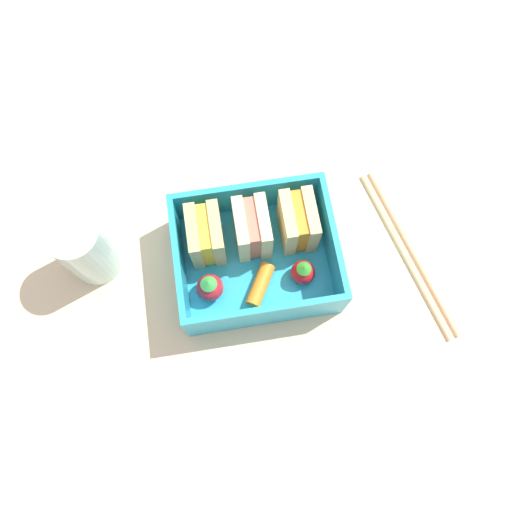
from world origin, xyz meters
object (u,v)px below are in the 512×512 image
at_px(carrot_stick_far_left, 264,284).
at_px(drinking_glass, 86,249).
at_px(strawberry_far_left, 210,287).
at_px(strawberry_left, 303,272).
at_px(sandwich_center, 298,222).
at_px(chopstick_pair, 409,252).
at_px(sandwich_center_left, 252,228).
at_px(sandwich_left, 206,235).

height_order(carrot_stick_far_left, drinking_glass, drinking_glass).
height_order(strawberry_far_left, carrot_stick_far_left, strawberry_far_left).
bearing_deg(drinking_glass, strawberry_left, -14.00).
height_order(sandwich_center, chopstick_pair, sandwich_center).
height_order(sandwich_center, strawberry_left, sandwich_center).
bearing_deg(strawberry_left, strawberry_far_left, -179.19).
bearing_deg(chopstick_pair, strawberry_left, -174.96).
relative_size(sandwich_center_left, strawberry_far_left, 1.65).
height_order(strawberry_far_left, strawberry_left, strawberry_far_left).
bearing_deg(strawberry_far_left, sandwich_center_left, 45.01).
height_order(sandwich_center, strawberry_far_left, sandwich_center).
xyz_separation_m(strawberry_far_left, carrot_stick_far_left, (0.05, -0.00, -0.01)).
bearing_deg(sandwich_left, carrot_stick_far_left, -46.76).
height_order(sandwich_left, strawberry_far_left, sandwich_left).
bearing_deg(sandwich_left, sandwich_center_left, 0.00).
relative_size(sandwich_center, carrot_stick_far_left, 1.23).
relative_size(sandwich_left, strawberry_left, 1.79).
distance_m(sandwich_left, sandwich_center, 0.09).
distance_m(sandwich_left, sandwich_center_left, 0.05).
bearing_deg(sandwich_center_left, chopstick_pair, -13.37).
relative_size(strawberry_far_left, carrot_stick_far_left, 0.75).
distance_m(sandwich_center_left, sandwich_center, 0.05).
height_order(sandwich_center_left, sandwich_center, same).
distance_m(sandwich_center, strawberry_far_left, 0.11).
distance_m(sandwich_left, strawberry_left, 0.10).
xyz_separation_m(sandwich_left, chopstick_pair, (0.21, -0.04, -0.04)).
xyz_separation_m(sandwich_center, carrot_stick_far_left, (-0.04, -0.05, -0.02)).
xyz_separation_m(strawberry_far_left, strawberry_left, (0.09, 0.00, -0.00)).
bearing_deg(drinking_glass, strawberry_far_left, -25.03).
xyz_separation_m(strawberry_far_left, chopstick_pair, (0.21, 0.01, -0.02)).
distance_m(sandwich_left, strawberry_far_left, 0.05).
distance_m(sandwich_center, strawberry_left, 0.05).
xyz_separation_m(sandwich_center_left, sandwich_center, (0.05, 0.00, 0.00)).
bearing_deg(carrot_stick_far_left, drinking_glass, 161.38).
relative_size(carrot_stick_far_left, strawberry_left, 1.46).
relative_size(sandwich_center, drinking_glass, 0.62).
bearing_deg(strawberry_far_left, sandwich_center, 27.42).
relative_size(sandwich_center, strawberry_left, 1.79).
distance_m(strawberry_left, chopstick_pair, 0.12).
height_order(sandwich_center, drinking_glass, drinking_glass).
xyz_separation_m(strawberry_left, drinking_glass, (-0.21, 0.05, 0.02)).
xyz_separation_m(carrot_stick_far_left, drinking_glass, (-0.17, 0.06, 0.02)).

